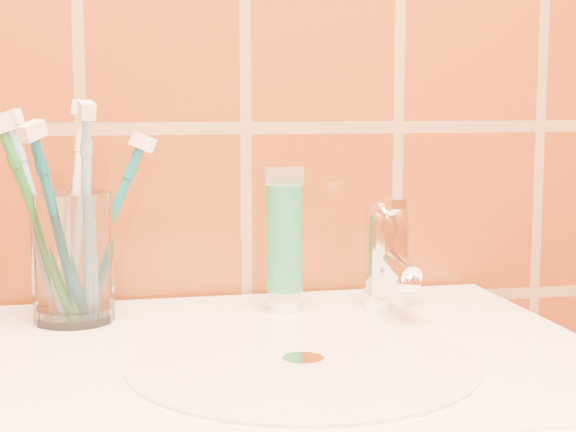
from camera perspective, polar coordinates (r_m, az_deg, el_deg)
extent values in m
cylinder|color=silver|center=(0.76, 0.97, -9.42)|extent=(0.30, 0.30, 0.00)
cylinder|color=white|center=(0.76, 0.97, -9.28)|extent=(0.04, 0.04, 0.00)
cylinder|color=white|center=(0.91, -13.74, -2.62)|extent=(0.10, 0.10, 0.13)
cylinder|color=white|center=(0.94, -0.23, -5.50)|extent=(0.03, 0.03, 0.02)
cylinder|color=#1C794C|center=(0.93, -0.23, -1.44)|extent=(0.04, 0.04, 0.11)
cube|color=beige|center=(0.92, -0.23, 2.60)|extent=(0.04, 0.01, 0.02)
cylinder|color=white|center=(0.96, 6.36, -3.12)|extent=(0.05, 0.05, 0.09)
sphere|color=white|center=(0.95, 6.40, -0.30)|extent=(0.05, 0.05, 0.05)
cylinder|color=white|center=(0.92, 7.12, -3.09)|extent=(0.02, 0.09, 0.03)
cube|color=white|center=(0.94, 6.65, 0.69)|extent=(0.02, 0.06, 0.01)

